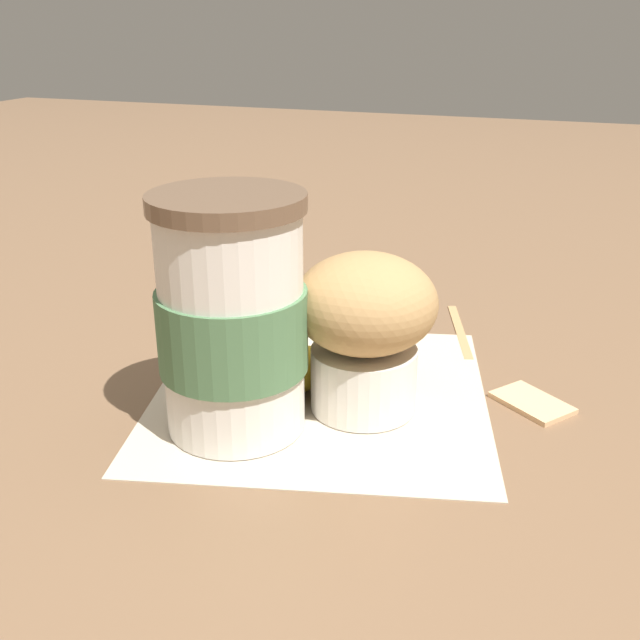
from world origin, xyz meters
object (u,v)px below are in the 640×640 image
(sugar_packet, at_px, (532,400))
(muffin, at_px, (365,324))
(coffee_cup, at_px, (232,319))
(banana, at_px, (304,372))

(sugar_packet, bearing_deg, muffin, 112.35)
(coffee_cup, bearing_deg, sugar_packet, -62.15)
(muffin, bearing_deg, coffee_cup, 125.29)
(banana, distance_m, sugar_packet, 0.15)
(coffee_cup, xyz_separation_m, sugar_packet, (0.09, -0.17, -0.07))
(banana, bearing_deg, sugar_packet, -75.61)
(banana, bearing_deg, coffee_cup, 154.98)
(banana, bearing_deg, muffin, -96.67)
(coffee_cup, relative_size, muffin, 1.41)
(muffin, xyz_separation_m, sugar_packet, (0.04, -0.10, -0.06))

